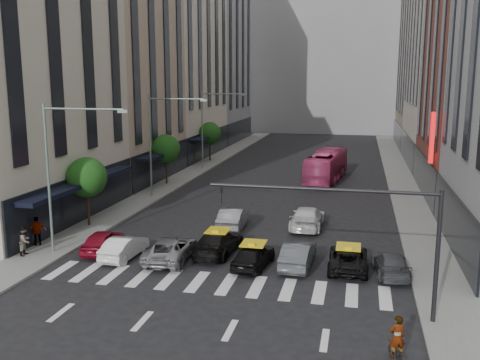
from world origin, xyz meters
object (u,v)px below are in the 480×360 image
Objects in this scene: streetlamp_far at (210,119)px; car_red at (103,241)px; streetlamp_near at (62,159)px; motorcycle at (396,354)px; pedestrian_far at (37,231)px; pedestrian_near at (25,241)px; car_white_front at (124,247)px; taxi_left at (218,242)px; taxi_center at (254,255)px; bus at (326,166)px; streetlamp_mid at (160,133)px.

streetlamp_far reaches higher than car_red.
streetlamp_near is at bearing 23.08° from car_red.
pedestrian_far reaches higher than motorcycle.
streetlamp_far is at bearing -10.45° from pedestrian_near.
streetlamp_near is at bearing -72.10° from pedestrian_near.
car_red is 2.19× the size of pedestrian_far.
car_white_front is 5.62m from taxi_left.
taxi_center is 0.36× the size of bus.
taxi_center is at bearing -53.71° from streetlamp_mid.
streetlamp_far is at bearing -10.05° from bus.
streetlamp_near reaches higher than car_white_front.
streetlamp_near reaches higher than taxi_left.
streetlamp_far reaches higher than taxi_left.
streetlamp_near is at bearing -44.09° from motorcycle.
motorcycle is at bearing 121.63° from pedestrian_far.
taxi_left reaches higher than car_red.
car_white_front is 2.30× the size of pedestrian_near.
streetlamp_near and streetlamp_mid have the same top height.
pedestrian_near is at bearing -155.39° from streetlamp_near.
streetlamp_near is 10.54m from taxi_left.
streetlamp_far is at bearing -84.27° from motorcycle.
streetlamp_mid is at bearing 47.35° from bus.
pedestrian_far is at bearing 5.25° from taxi_center.
taxi_left is (5.27, 1.95, 0.06)m from car_white_front.
streetlamp_mid is at bearing -74.42° from car_white_front.
car_red is 1.00× the size of taxi_center.
pedestrian_far is (-0.40, 1.88, 0.05)m from pedestrian_near.
streetlamp_near is 6.39m from car_white_front.
taxi_left is 14.74m from motorcycle.
pedestrian_near is at bearing -93.74° from streetlamp_far.
taxi_left is (8.93, -13.83, -5.17)m from streetlamp_mid.
streetlamp_mid is 4.84× the size of pedestrian_far.
car_white_front is 29.41m from bus.
taxi_left is 1.24× the size of taxi_center.
taxi_center is (11.50, -31.66, -5.21)m from streetlamp_far.
streetlamp_mid is 16.00m from streetlamp_far.
streetlamp_mid is 16.00m from car_red.
bus reaches higher than motorcycle.
taxi_left is 11.53m from pedestrian_near.
taxi_center reaches higher than car_red.
bus is 32.93m from pedestrian_near.
pedestrian_near is at bearing 21.49° from car_red.
pedestrian_far is at bearing 10.33° from taxi_left.
taxi_left is 0.45× the size of bus.
car_red is at bearing 72.86° from bus.
streetlamp_mid is 2.21× the size of car_red.
car_red is 7.14m from taxi_left.
bus reaches higher than pedestrian_far.
motorcycle is (15.11, -9.02, -0.27)m from car_white_front.
taxi_center is at bearing 143.80° from pedestrian_far.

